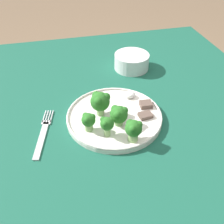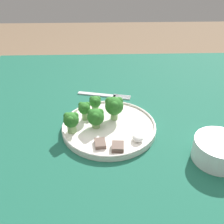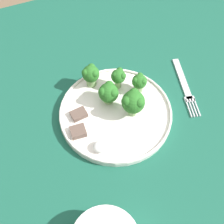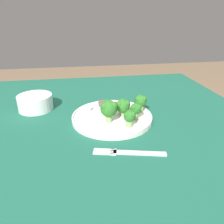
% 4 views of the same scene
% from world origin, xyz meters
% --- Properties ---
extents(table, '(1.08, 1.04, 0.73)m').
position_xyz_m(table, '(0.00, 0.00, 0.63)').
color(table, '#195642').
rests_on(table, ground_plane).
extents(dinner_plate, '(0.25, 0.25, 0.02)m').
position_xyz_m(dinner_plate, '(0.03, -0.04, 0.74)').
color(dinner_plate, white).
rests_on(dinner_plate, table).
extents(fork, '(0.06, 0.18, 0.00)m').
position_xyz_m(fork, '(-0.15, -0.06, 0.73)').
color(fork, silver).
rests_on(fork, table).
extents(cream_bowl, '(0.12, 0.12, 0.05)m').
position_xyz_m(cream_bowl, '(0.16, 0.21, 0.75)').
color(cream_bowl, white).
rests_on(cream_bowl, table).
extents(broccoli_floret_near_rim_left, '(0.04, 0.04, 0.06)m').
position_xyz_m(broccoli_floret_near_rim_left, '(0.06, -0.14, 0.78)').
color(broccoli_floret_near_rim_left, '#7FA866').
rests_on(broccoli_floret_near_rim_left, dinner_plate).
extents(broccoli_floret_center_left, '(0.04, 0.03, 0.05)m').
position_xyz_m(broccoli_floret_center_left, '(-0.04, -0.08, 0.77)').
color(broccoli_floret_center_left, '#7FA866').
rests_on(broccoli_floret_center_left, dinner_plate).
extents(broccoli_floret_back_left, '(0.03, 0.03, 0.05)m').
position_xyz_m(broccoli_floret_back_left, '(-0.00, -0.11, 0.78)').
color(broccoli_floret_back_left, '#7FA866').
rests_on(broccoli_floret_back_left, dinner_plate).
extents(broccoli_floret_front_left, '(0.05, 0.05, 0.05)m').
position_xyz_m(broccoli_floret_front_left, '(0.04, -0.08, 0.77)').
color(broccoli_floret_front_left, '#7FA866').
rests_on(broccoli_floret_front_left, dinner_plate).
extents(broccoli_floret_center_back, '(0.05, 0.05, 0.07)m').
position_xyz_m(broccoli_floret_center_back, '(0.00, -0.03, 0.78)').
color(broccoli_floret_center_back, '#7FA866').
rests_on(broccoli_floret_center_back, dinner_plate).
extents(meat_slice_front_slice, '(0.04, 0.03, 0.01)m').
position_xyz_m(meat_slice_front_slice, '(0.11, -0.07, 0.75)').
color(meat_slice_front_slice, brown).
rests_on(meat_slice_front_slice, dinner_plate).
extents(meat_slice_middle_slice, '(0.03, 0.03, 0.01)m').
position_xyz_m(meat_slice_middle_slice, '(0.13, -0.02, 0.75)').
color(meat_slice_middle_slice, brown).
rests_on(meat_slice_middle_slice, dinner_plate).
extents(sauce_dollop, '(0.03, 0.03, 0.02)m').
position_xyz_m(sauce_dollop, '(0.10, 0.03, 0.75)').
color(sauce_dollop, white).
rests_on(sauce_dollop, dinner_plate).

